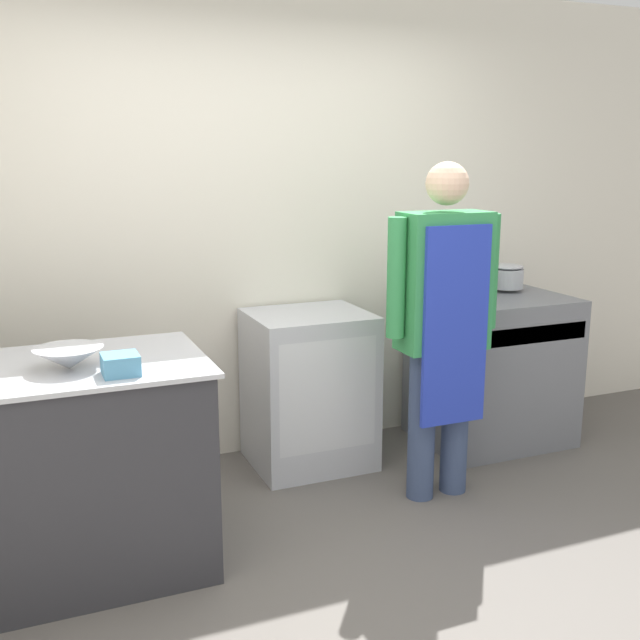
{
  "coord_description": "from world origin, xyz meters",
  "views": [
    {
      "loc": [
        -1.3,
        -2.45,
        1.76
      ],
      "look_at": [
        0.1,
        0.9,
        0.94
      ],
      "focal_mm": 42.0,
      "sensor_mm": 36.0,
      "label": 1
    }
  ],
  "objects_px": {
    "stock_pot": "(458,271)",
    "person_cook": "(443,313)",
    "stove": "(491,368)",
    "fridge_unit": "(309,389)",
    "plastic_tub": "(121,364)",
    "sauce_pot": "(507,276)",
    "mixing_bowl": "(69,358)"
  },
  "relations": [
    {
      "from": "mixing_bowl",
      "to": "sauce_pot",
      "type": "xyz_separation_m",
      "value": [
        2.68,
        0.78,
        0.05
      ]
    },
    {
      "from": "stove",
      "to": "person_cook",
      "type": "distance_m",
      "value": 1.04
    },
    {
      "from": "stove",
      "to": "stock_pot",
      "type": "distance_m",
      "value": 0.64
    },
    {
      "from": "stove",
      "to": "fridge_unit",
      "type": "bearing_deg",
      "value": 175.7
    },
    {
      "from": "fridge_unit",
      "to": "plastic_tub",
      "type": "relative_size",
      "value": 6.39
    },
    {
      "from": "plastic_tub",
      "to": "person_cook",
      "type": "bearing_deg",
      "value": 9.2
    },
    {
      "from": "sauce_pot",
      "to": "person_cook",
      "type": "bearing_deg",
      "value": -142.42
    },
    {
      "from": "mixing_bowl",
      "to": "plastic_tub",
      "type": "xyz_separation_m",
      "value": [
        0.18,
        -0.16,
        -0.0
      ]
    },
    {
      "from": "mixing_bowl",
      "to": "stock_pot",
      "type": "height_order",
      "value": "stock_pot"
    },
    {
      "from": "stock_pot",
      "to": "sauce_pot",
      "type": "xyz_separation_m",
      "value": [
        0.37,
        0.0,
        -0.05
      ]
    },
    {
      "from": "stove",
      "to": "person_cook",
      "type": "relative_size",
      "value": 0.54
    },
    {
      "from": "stock_pot",
      "to": "sauce_pot",
      "type": "bearing_deg",
      "value": 0.0
    },
    {
      "from": "stock_pot",
      "to": "sauce_pot",
      "type": "height_order",
      "value": "stock_pot"
    },
    {
      "from": "mixing_bowl",
      "to": "stove",
      "type": "bearing_deg",
      "value": 14.69
    },
    {
      "from": "stove",
      "to": "person_cook",
      "type": "bearing_deg",
      "value": -141.95
    },
    {
      "from": "fridge_unit",
      "to": "sauce_pot",
      "type": "xyz_separation_m",
      "value": [
        1.35,
        0.03,
        0.56
      ]
    },
    {
      "from": "person_cook",
      "to": "mixing_bowl",
      "type": "distance_m",
      "value": 1.8
    },
    {
      "from": "stove",
      "to": "person_cook",
      "type": "height_order",
      "value": "person_cook"
    },
    {
      "from": "person_cook",
      "to": "sauce_pot",
      "type": "bearing_deg",
      "value": 37.58
    },
    {
      "from": "mixing_bowl",
      "to": "sauce_pot",
      "type": "distance_m",
      "value": 2.79
    },
    {
      "from": "mixing_bowl",
      "to": "stock_pot",
      "type": "xyz_separation_m",
      "value": [
        2.31,
        0.78,
        0.1
      ]
    },
    {
      "from": "fridge_unit",
      "to": "person_cook",
      "type": "xyz_separation_m",
      "value": [
        0.47,
        -0.65,
        0.53
      ]
    },
    {
      "from": "stock_pot",
      "to": "person_cook",
      "type": "bearing_deg",
      "value": -127.31
    },
    {
      "from": "fridge_unit",
      "to": "mixing_bowl",
      "type": "relative_size",
      "value": 3.23
    },
    {
      "from": "stove",
      "to": "plastic_tub",
      "type": "distance_m",
      "value": 2.52
    },
    {
      "from": "person_cook",
      "to": "sauce_pot",
      "type": "distance_m",
      "value": 1.11
    },
    {
      "from": "person_cook",
      "to": "plastic_tub",
      "type": "xyz_separation_m",
      "value": [
        -1.61,
        -0.26,
        -0.02
      ]
    },
    {
      "from": "stove",
      "to": "sauce_pot",
      "type": "relative_size",
      "value": 4.65
    },
    {
      "from": "mixing_bowl",
      "to": "sauce_pot",
      "type": "height_order",
      "value": "sauce_pot"
    },
    {
      "from": "mixing_bowl",
      "to": "stock_pot",
      "type": "distance_m",
      "value": 2.44
    },
    {
      "from": "fridge_unit",
      "to": "person_cook",
      "type": "bearing_deg",
      "value": -54.08
    },
    {
      "from": "fridge_unit",
      "to": "plastic_tub",
      "type": "xyz_separation_m",
      "value": [
        -1.15,
        -0.91,
        0.51
      ]
    }
  ]
}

